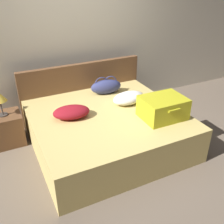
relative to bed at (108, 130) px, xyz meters
name	(u,v)px	position (x,y,z in m)	size (l,w,h in m)	color
ground_plane	(121,160)	(0.00, -0.40, -0.24)	(12.00, 12.00, 0.00)	#6B5B4C
back_wall	(73,34)	(0.00, 1.25, 1.06)	(8.00, 0.10, 2.60)	beige
bed	(108,130)	(0.00, 0.00, 0.00)	(1.94, 1.82, 0.49)	tan
headboard	(83,90)	(0.00, 0.95, 0.21)	(1.98, 0.08, 0.91)	brown
hard_case_large	(163,108)	(0.61, -0.38, 0.38)	(0.55, 0.46, 0.28)	gold
duffel_bag	(106,86)	(0.27, 0.62, 0.36)	(0.50, 0.26, 0.28)	navy
pillow_near_headboard	(71,112)	(-0.45, 0.13, 0.32)	(0.47, 0.30, 0.16)	maroon
pillow_center_head	(129,98)	(0.42, 0.17, 0.32)	(0.49, 0.30, 0.16)	white
nightstand	(6,129)	(-1.25, 0.66, -0.02)	(0.44, 0.40, 0.45)	brown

